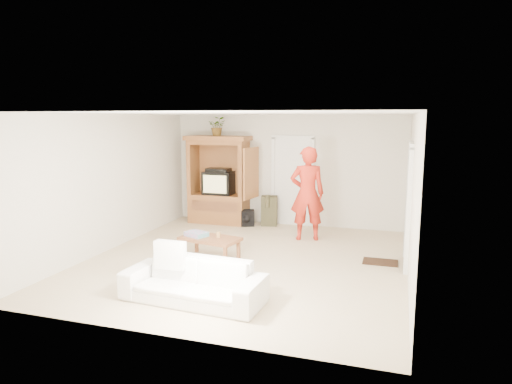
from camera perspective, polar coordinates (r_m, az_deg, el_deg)
floor at (r=8.26m, az=-1.24°, el=-8.54°), size 6.00×6.00×0.00m
ceiling at (r=7.87m, az=-1.30°, el=9.80°), size 6.00×6.00×0.00m
wall_back at (r=10.82m, az=3.86°, el=2.74°), size 5.50×0.00×5.50m
wall_front at (r=5.26m, az=-11.88°, el=-4.42°), size 5.50×0.00×5.50m
wall_left at (r=9.21m, az=-17.68°, el=1.18°), size 0.00×6.00×6.00m
wall_right at (r=7.55m, az=18.90°, el=-0.59°), size 0.00×6.00×6.00m
armoire at (r=11.03m, az=-4.56°, el=0.81°), size 1.82×1.14×2.10m
door_back at (r=10.79m, az=4.58°, el=1.21°), size 0.85×0.05×2.04m
doorway_right at (r=8.19m, az=18.54°, el=-1.83°), size 0.05×0.90×2.04m
framed_picture at (r=9.39m, az=18.65°, el=3.12°), size 0.03×0.60×0.48m
doormat at (r=8.43m, az=15.27°, el=-8.43°), size 0.60×0.40×0.02m
plant at (r=10.89m, az=-4.84°, el=8.17°), size 0.48×0.44×0.45m
man at (r=9.49m, az=6.43°, el=-0.19°), size 0.82×0.65×1.95m
sofa at (r=6.50m, az=-7.85°, el=-10.97°), size 2.03×0.90×0.58m
coffee_table at (r=8.32m, az=-5.76°, el=-6.00°), size 1.15×0.77×0.39m
towel at (r=8.40m, az=-7.47°, el=-5.23°), size 0.46×0.41×0.08m
candle at (r=8.28m, az=-4.72°, el=-5.33°), size 0.08×0.08×0.10m
backpack_black at (r=10.72m, az=-1.06°, el=-3.32°), size 0.36×0.29×0.38m
backpack_olive at (r=10.79m, az=1.66°, el=-2.36°), size 0.42×0.34×0.71m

